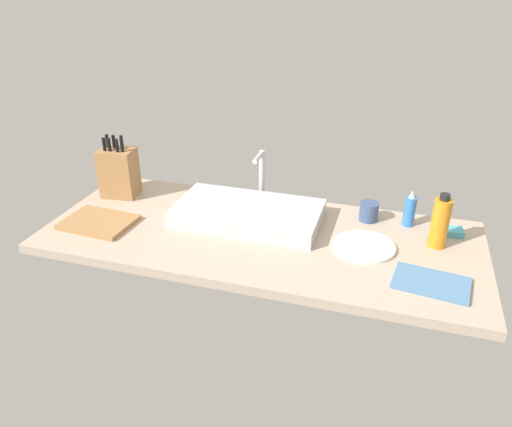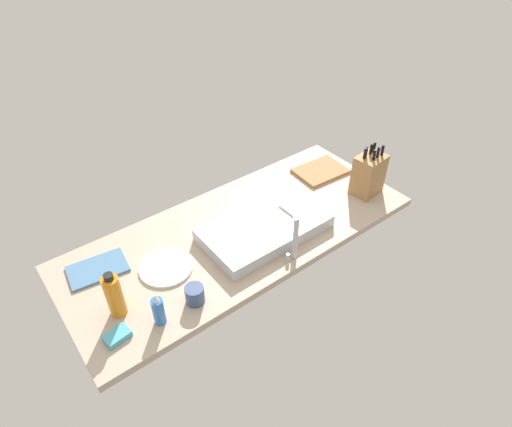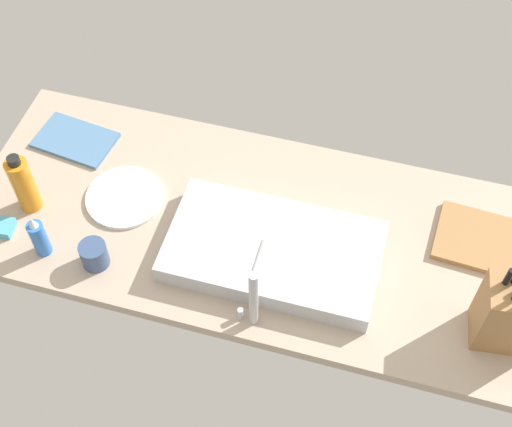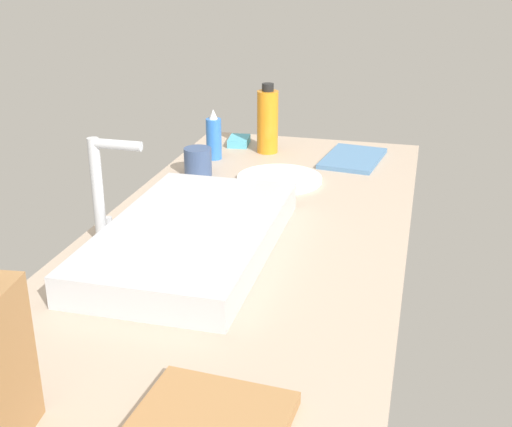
{
  "view_description": "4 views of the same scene",
  "coord_description": "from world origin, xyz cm",
  "px_view_note": "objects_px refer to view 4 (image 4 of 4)",
  "views": [
    {
      "loc": [
        46.09,
        -156.45,
        95.5
      ],
      "look_at": [
        -2.16,
        1.81,
        10.71
      ],
      "focal_mm": 34.67,
      "sensor_mm": 36.0,
      "label": 1
    },
    {
      "loc": [
        85.18,
        121.98,
        135.16
      ],
      "look_at": [
        -7.95,
        1.61,
        10.34
      ],
      "focal_mm": 30.22,
      "sensor_mm": 36.0,
      "label": 2
    },
    {
      "loc": [
        -31.13,
        110.02,
        166.66
      ],
      "look_at": [
        -0.8,
        1.48,
        11.89
      ],
      "focal_mm": 49.86,
      "sensor_mm": 36.0,
      "label": 3
    },
    {
      "loc": [
        -123.87,
        -34.97,
        61.76
      ],
      "look_at": [
        -6.85,
        -4.77,
        12.71
      ],
      "focal_mm": 46.97,
      "sensor_mm": 36.0,
      "label": 4
    }
  ],
  "objects_px": {
    "dish_towel": "(353,158)",
    "coffee_mug": "(198,162)",
    "dish_sponge": "(239,141)",
    "sink_basin": "(191,237)",
    "faucet": "(103,183)",
    "soap_bottle": "(214,137)",
    "water_bottle": "(268,121)",
    "dinner_plate": "(279,179)"
  },
  "relations": [
    {
      "from": "sink_basin",
      "to": "dish_sponge",
      "type": "xyz_separation_m",
      "value": [
        0.76,
        0.12,
        -0.02
      ]
    },
    {
      "from": "soap_bottle",
      "to": "dish_sponge",
      "type": "height_order",
      "value": "soap_bottle"
    },
    {
      "from": "sink_basin",
      "to": "faucet",
      "type": "relative_size",
      "value": 2.55
    },
    {
      "from": "dish_towel",
      "to": "dish_sponge",
      "type": "distance_m",
      "value": 0.37
    },
    {
      "from": "sink_basin",
      "to": "coffee_mug",
      "type": "bearing_deg",
      "value": 17.45
    },
    {
      "from": "sink_basin",
      "to": "water_bottle",
      "type": "bearing_deg",
      "value": 1.06
    },
    {
      "from": "sink_basin",
      "to": "dish_sponge",
      "type": "distance_m",
      "value": 0.77
    },
    {
      "from": "coffee_mug",
      "to": "dish_sponge",
      "type": "bearing_deg",
      "value": -4.98
    },
    {
      "from": "sink_basin",
      "to": "faucet",
      "type": "height_order",
      "value": "faucet"
    },
    {
      "from": "faucet",
      "to": "water_bottle",
      "type": "distance_m",
      "value": 0.73
    },
    {
      "from": "dish_towel",
      "to": "coffee_mug",
      "type": "height_order",
      "value": "coffee_mug"
    },
    {
      "from": "sink_basin",
      "to": "faucet",
      "type": "xyz_separation_m",
      "value": [
        0.0,
        0.19,
        0.1
      ]
    },
    {
      "from": "dish_towel",
      "to": "coffee_mug",
      "type": "distance_m",
      "value": 0.46
    },
    {
      "from": "faucet",
      "to": "coffee_mug",
      "type": "relative_size",
      "value": 2.98
    },
    {
      "from": "soap_bottle",
      "to": "dish_towel",
      "type": "relative_size",
      "value": 0.62
    },
    {
      "from": "dish_sponge",
      "to": "dinner_plate",
      "type": "bearing_deg",
      "value": -146.89
    },
    {
      "from": "faucet",
      "to": "water_bottle",
      "type": "bearing_deg",
      "value": -13.77
    },
    {
      "from": "dish_towel",
      "to": "coffee_mug",
      "type": "relative_size",
      "value": 3.13
    },
    {
      "from": "water_bottle",
      "to": "dish_sponge",
      "type": "bearing_deg",
      "value": 63.03
    },
    {
      "from": "sink_basin",
      "to": "dish_towel",
      "type": "distance_m",
      "value": 0.73
    },
    {
      "from": "dish_towel",
      "to": "coffee_mug",
      "type": "xyz_separation_m",
      "value": [
        -0.24,
        0.39,
        0.03
      ]
    },
    {
      "from": "faucet",
      "to": "dinner_plate",
      "type": "bearing_deg",
      "value": -29.94
    },
    {
      "from": "dish_sponge",
      "to": "dish_towel",
      "type": "bearing_deg",
      "value": -101.22
    },
    {
      "from": "dish_towel",
      "to": "water_bottle",
      "type": "bearing_deg",
      "value": 85.77
    },
    {
      "from": "soap_bottle",
      "to": "dinner_plate",
      "type": "distance_m",
      "value": 0.27
    },
    {
      "from": "dinner_plate",
      "to": "coffee_mug",
      "type": "distance_m",
      "value": 0.23
    },
    {
      "from": "faucet",
      "to": "dish_sponge",
      "type": "xyz_separation_m",
      "value": [
        0.76,
        -0.07,
        -0.12
      ]
    },
    {
      "from": "sink_basin",
      "to": "coffee_mug",
      "type": "relative_size",
      "value": 7.59
    },
    {
      "from": "faucet",
      "to": "sink_basin",
      "type": "bearing_deg",
      "value": -90.2
    },
    {
      "from": "water_bottle",
      "to": "dish_sponge",
      "type": "height_order",
      "value": "water_bottle"
    },
    {
      "from": "dish_towel",
      "to": "dish_sponge",
      "type": "relative_size",
      "value": 2.61
    },
    {
      "from": "sink_basin",
      "to": "water_bottle",
      "type": "relative_size",
      "value": 2.77
    },
    {
      "from": "faucet",
      "to": "dish_sponge",
      "type": "bearing_deg",
      "value": -5.29
    },
    {
      "from": "sink_basin",
      "to": "dinner_plate",
      "type": "height_order",
      "value": "sink_basin"
    },
    {
      "from": "sink_basin",
      "to": "coffee_mug",
      "type": "xyz_separation_m",
      "value": [
        0.46,
        0.14,
        0.01
      ]
    },
    {
      "from": "coffee_mug",
      "to": "water_bottle",
      "type": "bearing_deg",
      "value": -27.06
    },
    {
      "from": "faucet",
      "to": "soap_bottle",
      "type": "xyz_separation_m",
      "value": [
        0.61,
        -0.04,
        -0.07
      ]
    },
    {
      "from": "dish_towel",
      "to": "faucet",
      "type": "bearing_deg",
      "value": 148.01
    },
    {
      "from": "coffee_mug",
      "to": "dish_towel",
      "type": "bearing_deg",
      "value": -58.71
    },
    {
      "from": "sink_basin",
      "to": "water_bottle",
      "type": "distance_m",
      "value": 0.71
    },
    {
      "from": "dish_towel",
      "to": "soap_bottle",
      "type": "bearing_deg",
      "value": 102.08
    },
    {
      "from": "water_bottle",
      "to": "dinner_plate",
      "type": "bearing_deg",
      "value": -159.53
    }
  ]
}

